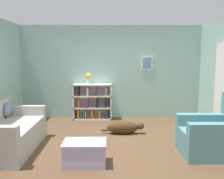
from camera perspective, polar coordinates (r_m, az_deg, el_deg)
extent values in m
plane|color=brown|center=(5.11, 0.05, -12.36)|extent=(14.00, 14.00, 0.00)
cube|color=#93BCB2|center=(7.07, -0.17, 3.99)|extent=(5.60, 0.10, 2.60)
cube|color=silver|center=(7.07, 8.00, 5.94)|extent=(0.32, 0.02, 0.40)
cube|color=#568EAD|center=(7.06, 8.02, 5.94)|extent=(0.24, 0.01, 0.32)
cube|color=white|center=(6.11, 24.01, 0.17)|extent=(0.02, 0.84, 2.05)
cube|color=#ADA89E|center=(5.10, -22.33, -10.13)|extent=(0.93, 1.75, 0.48)
cube|color=#ADA89E|center=(5.74, -19.58, -4.52)|extent=(0.93, 0.16, 0.21)
ellipsoid|color=slate|center=(5.65, -22.72, -4.34)|extent=(0.14, 0.31, 0.31)
cube|color=silver|center=(7.00, -8.69, -2.79)|extent=(0.04, 0.33, 0.99)
cube|color=silver|center=(6.93, -0.22, -2.81)|extent=(0.04, 0.33, 0.99)
cube|color=silver|center=(7.10, -4.39, -2.58)|extent=(1.07, 0.02, 0.99)
cube|color=silver|center=(7.05, -4.44, -6.61)|extent=(1.07, 0.33, 0.04)
cube|color=silver|center=(6.98, -4.46, -4.14)|extent=(1.07, 0.33, 0.04)
cube|color=silver|center=(6.92, -4.49, -1.47)|extent=(1.07, 0.33, 0.04)
cube|color=silver|center=(6.88, -4.52, 1.09)|extent=(1.07, 0.33, 0.04)
cube|color=gold|center=(7.04, -7.64, -5.60)|extent=(0.03, 0.25, 0.25)
cube|color=orange|center=(6.97, -7.51, -2.98)|extent=(0.04, 0.25, 0.25)
cube|color=black|center=(6.92, -7.58, -0.34)|extent=(0.04, 0.25, 0.24)
cube|color=#60939E|center=(7.03, -6.00, -5.76)|extent=(0.04, 0.25, 0.22)
cube|color=#7A2D84|center=(6.95, -5.46, -3.18)|extent=(0.03, 0.25, 0.20)
cube|color=silver|center=(6.90, -5.55, -0.44)|extent=(0.05, 0.25, 0.22)
cube|color=orange|center=(7.01, -4.50, -5.62)|extent=(0.05, 0.25, 0.25)
cube|color=black|center=(6.93, -3.39, -3.01)|extent=(0.04, 0.25, 0.25)
cube|color=#7A2D84|center=(6.88, -3.56, -0.26)|extent=(0.03, 0.25, 0.26)
cube|color=gold|center=(7.00, -2.81, -5.73)|extent=(0.04, 0.25, 0.23)
cube|color=black|center=(6.92, -1.43, -2.94)|extent=(0.04, 0.25, 0.26)
cube|color=silver|center=(6.87, -1.36, -0.43)|extent=(0.03, 0.25, 0.22)
cube|color=#234C9E|center=(6.99, -1.18, -5.59)|extent=(0.03, 0.25, 0.27)
cube|color=slate|center=(4.87, 21.61, -11.18)|extent=(1.05, 0.85, 0.44)
cube|color=slate|center=(4.48, 23.46, -8.46)|extent=(1.05, 0.18, 0.22)
cube|color=slate|center=(5.08, 20.35, -6.45)|extent=(1.05, 0.18, 0.22)
cube|color=#ADA3CC|center=(4.18, -6.23, -14.21)|extent=(0.67, 0.45, 0.38)
cube|color=#BBB0DC|center=(4.12, -6.27, -11.94)|extent=(0.69, 0.47, 0.03)
ellipsoid|color=#472D19|center=(5.71, 2.46, -8.64)|extent=(0.71, 0.27, 0.30)
sphere|color=#472D19|center=(5.73, 6.49, -8.26)|extent=(0.17, 0.17, 0.17)
ellipsoid|color=#472D19|center=(5.76, -1.67, -9.26)|extent=(0.20, 0.05, 0.05)
cylinder|color=silver|center=(6.87, -5.35, 1.93)|extent=(0.11, 0.11, 0.17)
sphere|color=yellow|center=(6.86, -5.36, 3.12)|extent=(0.14, 0.14, 0.14)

